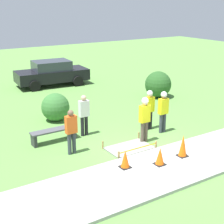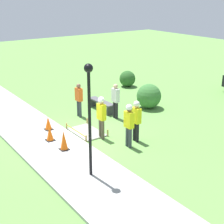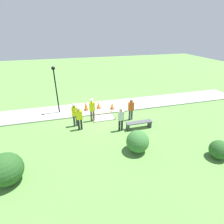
{
  "view_description": "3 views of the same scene",
  "coord_description": "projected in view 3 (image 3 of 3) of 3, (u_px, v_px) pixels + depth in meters",
  "views": [
    {
      "loc": [
        -7.22,
        -8.87,
        5.3
      ],
      "look_at": [
        -0.21,
        2.05,
        1.03
      ],
      "focal_mm": 55.0,
      "sensor_mm": 36.0,
      "label": 1
    },
    {
      "loc": [
        11.47,
        -6.41,
        5.86
      ],
      "look_at": [
        -0.02,
        1.74,
        0.83
      ],
      "focal_mm": 55.0,
      "sensor_mm": 36.0,
      "label": 2
    },
    {
      "loc": [
        2.17,
        12.42,
        6.39
      ],
      "look_at": [
        -0.69,
        2.01,
        1.14
      ],
      "focal_mm": 28.0,
      "sensor_mm": 36.0,
      "label": 3
    }
  ],
  "objects": [
    {
      "name": "ground_plane",
      "position": [
        97.0,
        115.0,
        14.08
      ],
      "size": [
        60.0,
        60.0,
        0.0
      ],
      "primitive_type": "plane",
      "color": "#5B8E42"
    },
    {
      "name": "traffic_cone_sidewalk_edge",
      "position": [
        86.0,
        106.0,
        14.59
      ],
      "size": [
        0.34,
        0.34,
        0.77
      ],
      "color": "black",
      "rests_on": "sidewalk"
    },
    {
      "name": "bystander_in_gray_shirt",
      "position": [
        121.0,
        118.0,
        11.56
      ],
      "size": [
        0.4,
        0.22,
        1.7
      ],
      "color": "black",
      "rests_on": "ground_plane"
    },
    {
      "name": "shrub_rounded_far",
      "position": [
        6.0,
        169.0,
        7.7
      ],
      "size": [
        1.48,
        1.48,
        1.48
      ],
      "color": "#285623",
      "rests_on": "ground_plane"
    },
    {
      "name": "traffic_cone_near_patch",
      "position": [
        112.0,
        106.0,
        14.82
      ],
      "size": [
        0.34,
        0.34,
        0.59
      ],
      "color": "black",
      "rests_on": "sidewalk"
    },
    {
      "name": "park_bench",
      "position": [
        139.0,
        124.0,
        12.09
      ],
      "size": [
        1.84,
        0.44,
        0.52
      ],
      "color": "#2D2D33",
      "rests_on": "ground_plane"
    },
    {
      "name": "shrub_rounded_mid",
      "position": [
        138.0,
        141.0,
        9.75
      ],
      "size": [
        1.28,
        1.28,
        1.28
      ],
      "color": "#387033",
      "rests_on": "ground_plane"
    },
    {
      "name": "wet_concrete_patch",
      "position": [
        103.0,
        118.0,
        13.61
      ],
      "size": [
        1.72,
        1.12,
        0.31
      ],
      "color": "gray",
      "rests_on": "ground_plane"
    },
    {
      "name": "shrub_rounded_near",
      "position": [
        219.0,
        150.0,
        9.3
      ],
      "size": [
        1.02,
        1.02,
        1.02
      ],
      "color": "#285623",
      "rests_on": "ground_plane"
    },
    {
      "name": "lamppost_near",
      "position": [
        55.0,
        83.0,
        13.31
      ],
      "size": [
        0.28,
        0.28,
        3.71
      ],
      "color": "black",
      "rests_on": "sidewalk"
    },
    {
      "name": "bystander_in_orange_shirt",
      "position": [
        131.0,
        109.0,
        13.0
      ],
      "size": [
        0.4,
        0.22,
        1.66
      ],
      "color": "#383D47",
      "rests_on": "ground_plane"
    },
    {
      "name": "sidewalk",
      "position": [
        94.0,
        108.0,
        15.18
      ],
      "size": [
        28.0,
        2.58,
        0.1
      ],
      "color": "#9E9E99",
      "rests_on": "ground_plane"
    },
    {
      "name": "traffic_cone_far_patch",
      "position": [
        99.0,
        105.0,
        14.94
      ],
      "size": [
        0.34,
        0.34,
        0.6
      ],
      "color": "black",
      "rests_on": "sidewalk"
    },
    {
      "name": "worker_trainee",
      "position": [
        75.0,
        113.0,
        12.1
      ],
      "size": [
        0.4,
        0.26,
        1.77
      ],
      "color": "#383D47",
      "rests_on": "ground_plane"
    },
    {
      "name": "worker_supervisor",
      "position": [
        79.0,
        116.0,
        11.68
      ],
      "size": [
        0.4,
        0.25,
        1.72
      ],
      "color": "black",
      "rests_on": "ground_plane"
    },
    {
      "name": "worker_assistant",
      "position": [
        92.0,
        108.0,
        12.76
      ],
      "size": [
        0.4,
        0.26,
        1.81
      ],
      "color": "brown",
      "rests_on": "ground_plane"
    }
  ]
}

